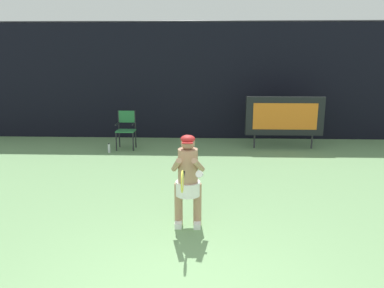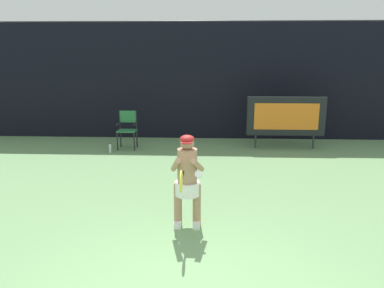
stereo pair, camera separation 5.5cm
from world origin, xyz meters
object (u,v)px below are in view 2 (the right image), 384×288
(scoreboard, at_px, (286,116))
(water_bottle, at_px, (110,148))
(umpire_chair, at_px, (127,127))
(tennis_racket, at_px, (181,181))
(tennis_player, at_px, (187,177))

(scoreboard, bearing_deg, water_bottle, -172.24)
(umpire_chair, bearing_deg, tennis_racket, -70.59)
(water_bottle, bearing_deg, tennis_player, -61.62)
(scoreboard, bearing_deg, tennis_racket, -113.84)
(water_bottle, relative_size, tennis_racket, 0.44)
(scoreboard, bearing_deg, umpire_chair, -177.51)
(scoreboard, height_order, umpire_chair, scoreboard)
(umpire_chair, xyz_separation_m, tennis_racket, (1.96, -5.58, 0.35))
(scoreboard, height_order, tennis_racket, scoreboard)
(scoreboard, distance_m, water_bottle, 5.03)
(tennis_racket, bearing_deg, umpire_chair, 126.06)
(tennis_player, height_order, tennis_racket, tennis_player)
(scoreboard, distance_m, tennis_player, 5.71)
(water_bottle, bearing_deg, umpire_chair, 49.80)
(tennis_player, xyz_separation_m, tennis_racket, (-0.05, -0.64, 0.16))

